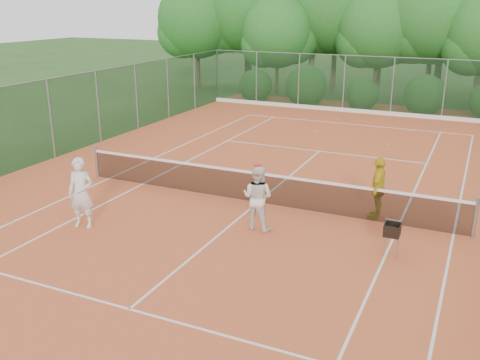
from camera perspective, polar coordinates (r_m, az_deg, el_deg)
name	(u,v)px	position (r m, az deg, el deg)	size (l,w,h in m)	color
ground	(257,203)	(15.95, 1.87, -2.52)	(120.00, 120.00, 0.00)	#274C1B
clay_court	(257,203)	(15.95, 1.87, -2.49)	(18.00, 36.00, 0.02)	#D25F30
tennis_net	(258,187)	(15.77, 1.89, -0.71)	(11.97, 0.10, 1.10)	gray
player_white	(81,193)	(14.58, -16.60, -1.33)	(0.69, 0.45, 1.89)	silver
player_center_grp	(258,197)	(13.89, 1.90, -1.83)	(0.89, 0.72, 1.76)	white
player_yellow	(378,188)	(15.07, 14.52, -0.81)	(1.02, 0.42, 1.73)	gold
ball_hopper	(392,231)	(12.98, 15.92, -5.20)	(0.35, 0.35, 0.80)	gray
stray_ball_a	(316,131)	(24.97, 8.07, 5.18)	(0.07, 0.07, 0.07)	#D3E535
stray_ball_b	(337,119)	(27.92, 10.35, 6.47)	(0.07, 0.07, 0.07)	#DAF037
stray_ball_c	(387,145)	(23.16, 15.42, 3.65)	(0.07, 0.07, 0.07)	yellow
court_markings	(257,203)	(15.94, 1.87, -2.44)	(11.03, 23.83, 0.01)	white
fence_back	(368,85)	(29.61, 13.47, 9.82)	(18.07, 0.07, 3.00)	#19381E
tropical_treeline	(416,13)	(34.24, 18.26, 16.58)	(32.10, 8.49, 15.03)	brown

